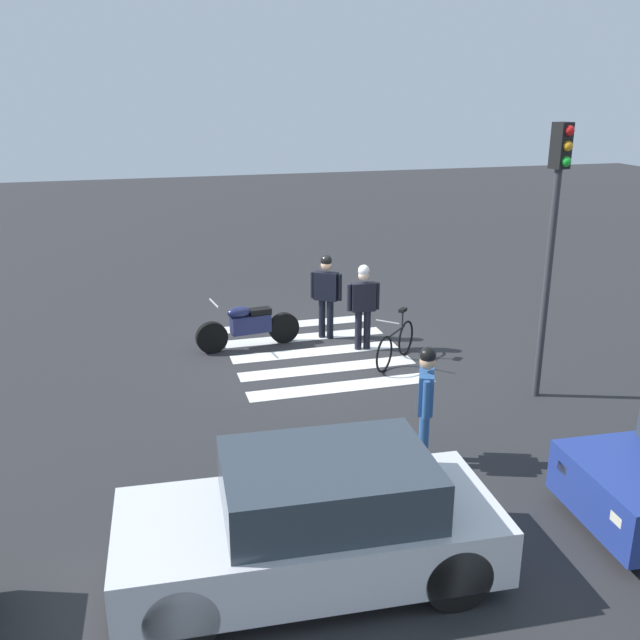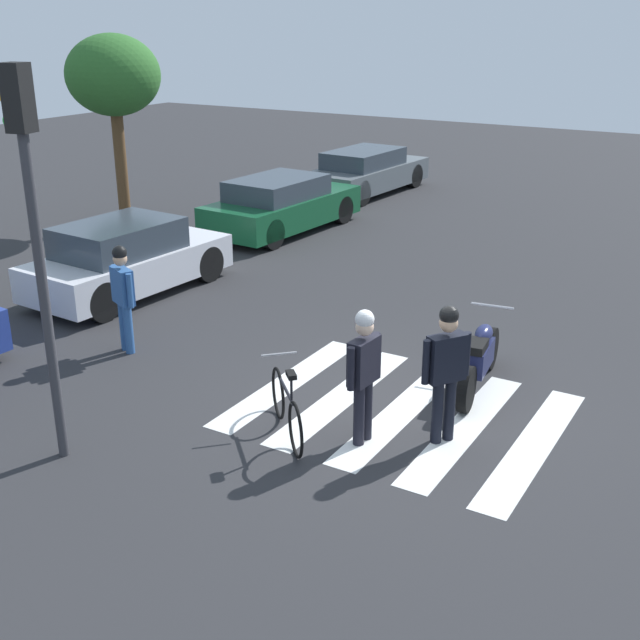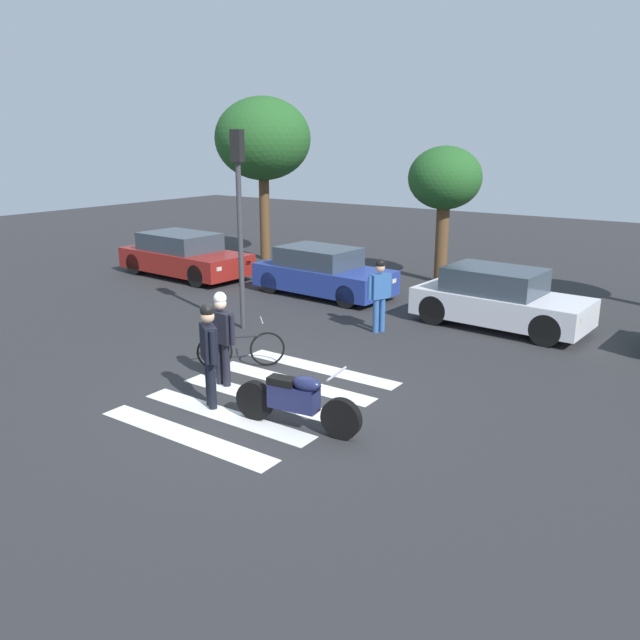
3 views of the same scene
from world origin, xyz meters
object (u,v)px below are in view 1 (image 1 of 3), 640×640
officer_by_motorcycle (363,301)px  leaning_bicycle (396,344)px  car_white_van (314,522)px  police_motorcycle (249,326)px  pedestrian_bystander (426,398)px  officer_on_foot (326,290)px  traffic_light_pole (554,221)px

officer_by_motorcycle → leaning_bicycle: bearing=112.1°
leaning_bicycle → car_white_van: bearing=60.9°
officer_by_motorcycle → police_motorcycle: bearing=-17.6°
pedestrian_bystander → car_white_van: bearing=42.9°
officer_by_motorcycle → pedestrian_bystander: 4.58m
police_motorcycle → car_white_van: (0.58, 7.21, 0.22)m
officer_on_foot → car_white_van: (2.24, 7.36, -0.36)m
police_motorcycle → pedestrian_bystander: pedestrian_bystander is taller
police_motorcycle → car_white_van: size_ratio=0.53×
leaning_bicycle → car_white_van: car_white_van is taller
leaning_bicycle → officer_on_foot: bearing=-63.0°
police_motorcycle → leaning_bicycle: size_ratio=1.73×
officer_on_foot → officer_by_motorcycle: bearing=121.7°
car_white_van → traffic_light_pole: bearing=-144.1°
car_white_van → traffic_light_pole: (-4.91, -3.55, 2.35)m
officer_by_motorcycle → traffic_light_pole: bearing=125.8°
pedestrian_bystander → leaning_bicycle: bearing=-105.4°
officer_on_foot → pedestrian_bystander: (0.12, 5.38, -0.05)m
police_motorcycle → car_white_van: bearing=85.4°
police_motorcycle → pedestrian_bystander: size_ratio=1.25×
officer_by_motorcycle → pedestrian_bystander: (0.65, 4.54, -0.01)m
police_motorcycle → traffic_light_pole: traffic_light_pole is taller
traffic_light_pole → officer_on_foot: bearing=-55.0°
police_motorcycle → officer_by_motorcycle: (-2.19, 0.70, 0.55)m
leaning_bicycle → pedestrian_bystander: pedestrian_bystander is taller
leaning_bicycle → officer_by_motorcycle: bearing=-67.9°
pedestrian_bystander → traffic_light_pole: size_ratio=0.38×
leaning_bicycle → pedestrian_bystander: bearing=74.6°
officer_on_foot → pedestrian_bystander: size_ratio=1.04×
officer_on_foot → pedestrian_bystander: bearing=88.7°
police_motorcycle → officer_by_motorcycle: bearing=162.4°
leaning_bicycle → officer_on_foot: officer_on_foot is taller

